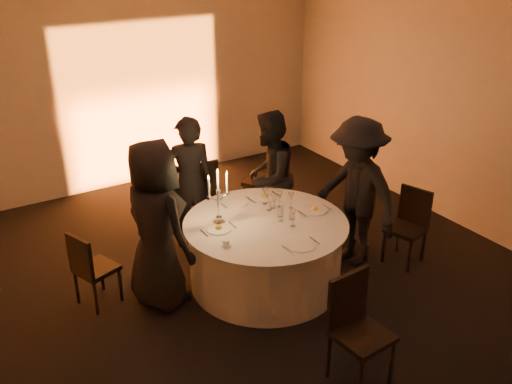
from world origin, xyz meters
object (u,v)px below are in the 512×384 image
guest_left (156,225)px  candelabra (219,205)px  chair_back_left (199,191)px  chair_left (90,266)px  guest_back_left (189,183)px  guest_right (356,193)px  chair_right (409,222)px  coffee_cup (226,243)px  banquet_table (265,253)px  chair_front (356,323)px  chair_back_right (268,177)px  guest_back_right (269,177)px

guest_left → candelabra: size_ratio=2.86×
guest_left → chair_back_left: bearing=-56.8°
chair_left → guest_back_left: (1.46, 0.63, 0.36)m
guest_back_left → guest_right: (1.47, -1.37, 0.05)m
chair_right → coffee_cup: size_ratio=8.25×
banquet_table → guest_back_left: (-0.32, 1.23, 0.46)m
coffee_cup → chair_front: bearing=-72.1°
chair_back_left → coffee_cup: chair_back_left is taller
chair_right → guest_right: size_ratio=0.50×
chair_front → candelabra: candelabra is taller
chair_back_right → banquet_table: bearing=24.7°
chair_right → guest_left: bearing=-121.8°
banquet_table → chair_front: (-0.14, -1.66, 0.19)m
chair_back_right → chair_right: bearing=81.2°
chair_back_right → candelabra: bearing=8.6°
banquet_table → guest_back_right: (0.61, 0.89, 0.46)m
chair_front → guest_back_left: (-0.18, 2.89, 0.27)m
chair_left → guest_right: guest_right is taller
guest_back_left → guest_back_right: 1.00m
chair_left → chair_front: size_ratio=0.85×
banquet_table → guest_right: guest_right is taller
chair_right → banquet_table: bearing=-122.0°
chair_back_left → candelabra: 1.38m
coffee_cup → candelabra: candelabra is taller
guest_back_left → guest_right: size_ratio=0.94×
chair_back_left → guest_back_left: (-0.26, -0.27, 0.28)m
banquet_table → chair_back_left: (-0.06, 1.50, 0.18)m
chair_right → coffee_cup: chair_right is taller
chair_right → guest_back_left: guest_back_left is taller
coffee_cup → chair_back_right: bearing=46.1°
chair_back_right → coffee_cup: chair_back_right is taller
chair_front → coffee_cup: size_ratio=9.25×
chair_left → chair_right: 3.66m
chair_left → chair_back_right: (2.73, 0.81, 0.10)m
chair_back_right → guest_left: (-2.08, -1.10, 0.33)m
chair_right → candelabra: size_ratio=1.42×
chair_left → guest_back_right: guest_back_right is taller
guest_left → guest_back_left: guest_left is taller
chair_left → guest_back_left: 1.64m
chair_back_left → coffee_cup: (-0.55, -1.71, 0.23)m
guest_left → guest_back_right: 1.85m
chair_left → chair_right: chair_right is taller
chair_back_left → chair_back_right: chair_back_right is taller
guest_back_left → guest_back_right: (0.94, -0.34, -0.00)m
chair_back_right → candelabra: size_ratio=1.60×
chair_back_right → guest_left: size_ratio=0.56×
chair_back_left → chair_back_right: bearing=176.7°
guest_left → guest_right: bearing=-116.0°
guest_back_right → chair_back_right: bearing=-157.2°
guest_left → coffee_cup: bearing=-149.2°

